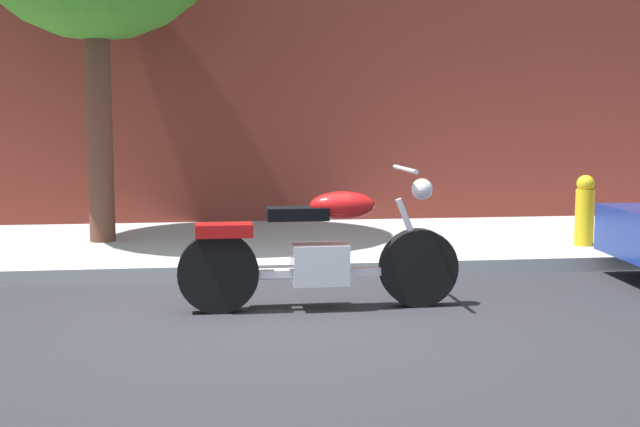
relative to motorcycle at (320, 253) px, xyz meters
The scene contains 4 objects.
ground_plane 0.70m from the motorcycle, 146.39° to the right, with size 60.00×60.00×0.00m, color #28282D.
sidewalk 2.96m from the motorcycle, 98.76° to the left, with size 18.56×3.33×0.14m, color #ACACAC.
motorcycle is the anchor object (origin of this frame).
fire_hydrant 3.73m from the motorcycle, 32.35° to the left, with size 0.20×0.20×0.91m.
Camera 1 is at (-0.38, -6.04, 1.51)m, focal length 45.99 mm.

